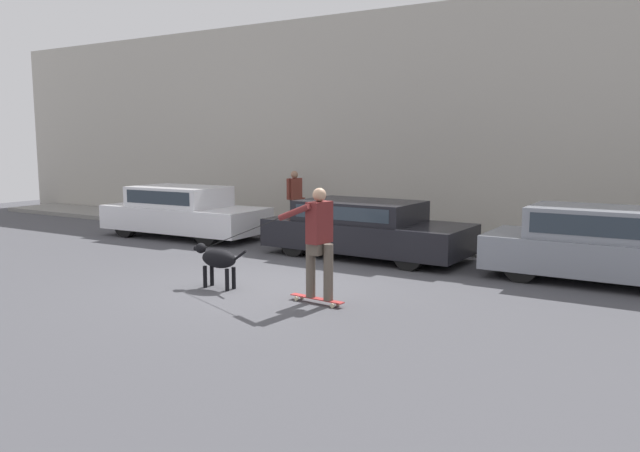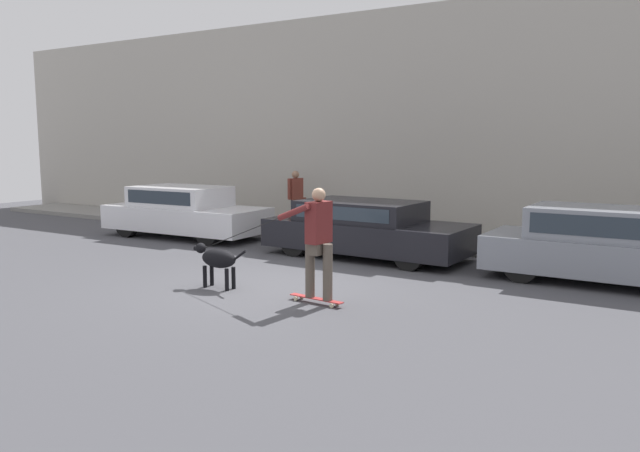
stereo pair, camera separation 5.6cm
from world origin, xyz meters
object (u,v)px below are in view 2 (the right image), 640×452
at_px(parked_car_1, 366,229).
at_px(skateboarder, 318,238).
at_px(parked_car_2, 603,247).
at_px(parked_car_0, 184,212).
at_px(pedestrian_with_bag, 296,196).
at_px(dog, 217,259).

relative_size(parked_car_1, skateboarder, 1.57).
xyz_separation_m(parked_car_2, skateboarder, (-3.51, -3.90, 0.38)).
distance_m(parked_car_2, skateboarder, 5.26).
height_order(parked_car_0, pedestrian_with_bag, pedestrian_with_bag).
bearing_deg(parked_car_0, parked_car_1, -2.04).
bearing_deg(parked_car_2, pedestrian_with_bag, 164.77).
bearing_deg(dog, parked_car_0, -41.50).
xyz_separation_m(dog, pedestrian_with_bag, (-2.52, 6.11, 0.50)).
height_order(dog, skateboarder, skateboarder).
bearing_deg(parked_car_1, skateboarder, -71.09).
height_order(parked_car_1, skateboarder, skateboarder).
height_order(parked_car_2, skateboarder, skateboarder).
bearing_deg(parked_car_2, dog, -144.71).
distance_m(parked_car_0, skateboarder, 7.66).
bearing_deg(skateboarder, parked_car_0, -25.21).
xyz_separation_m(parked_car_0, parked_car_1, (5.36, 0.00, -0.04)).
bearing_deg(parked_car_0, parked_car_2, -2.06).
bearing_deg(skateboarder, pedestrian_with_bag, -47.88).
height_order(parked_car_1, parked_car_2, parked_car_2).
bearing_deg(dog, skateboarder, 179.61).
height_order(parked_car_1, pedestrian_with_bag, pedestrian_with_bag).
xyz_separation_m(parked_car_0, skateboarder, (6.58, -3.90, 0.37)).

